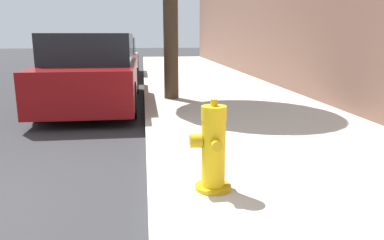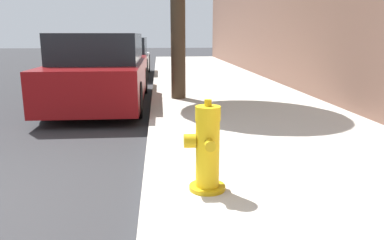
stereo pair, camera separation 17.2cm
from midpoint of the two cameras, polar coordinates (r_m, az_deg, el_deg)
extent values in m
cube|color=beige|center=(3.46, 21.56, -11.01)|extent=(3.40, 40.00, 0.14)
cylinder|color=#C39C11|center=(3.22, 1.67, -10.17)|extent=(0.31, 0.31, 0.04)
cylinder|color=yellow|center=(3.12, 1.70, -5.11)|extent=(0.20, 0.20, 0.56)
cylinder|color=yellow|center=(3.03, 1.75, 1.03)|extent=(0.21, 0.21, 0.12)
cylinder|color=#C39C11|center=(3.01, 1.76, 2.64)|extent=(0.06, 0.06, 0.05)
cylinder|color=#C39C11|center=(2.95, 2.14, -3.86)|extent=(0.09, 0.08, 0.09)
cylinder|color=#C39C11|center=(3.22, 1.33, -2.44)|extent=(0.09, 0.08, 0.09)
cylinder|color=#C39C11|center=(3.07, -1.01, -3.22)|extent=(0.10, 0.12, 0.12)
cube|color=maroon|center=(7.98, -15.16, 6.05)|extent=(1.67, 4.56, 0.72)
cube|color=black|center=(7.76, -15.61, 10.56)|extent=(1.54, 2.51, 0.55)
cylinder|color=black|center=(9.52, -18.51, 5.54)|extent=(0.20, 0.64, 0.64)
cylinder|color=black|center=(9.35, -9.33, 5.91)|extent=(0.20, 0.64, 0.64)
cylinder|color=black|center=(6.79, -22.94, 2.50)|extent=(0.20, 0.64, 0.64)
cylinder|color=black|center=(6.55, -10.08, 2.97)|extent=(0.20, 0.64, 0.64)
cube|color=#B7B7BC|center=(13.47, -12.28, 8.50)|extent=(1.67, 4.19, 0.56)
cube|color=black|center=(13.28, -12.46, 10.91)|extent=(1.53, 2.30, 0.59)
cylinder|color=black|center=(14.85, -14.78, 8.27)|extent=(0.20, 0.69, 0.69)
cylinder|color=black|center=(14.73, -8.90, 8.50)|extent=(0.20, 0.69, 0.69)
cylinder|color=black|center=(12.28, -16.27, 7.31)|extent=(0.20, 0.69, 0.69)
cylinder|color=black|center=(12.15, -9.19, 7.60)|extent=(0.20, 0.69, 0.69)
cylinder|color=#423323|center=(7.67, -3.93, 14.19)|extent=(0.29, 0.29, 2.92)
camera|label=1|loc=(0.09, -91.15, -0.26)|focal=35.00mm
camera|label=2|loc=(0.09, 88.85, 0.26)|focal=35.00mm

